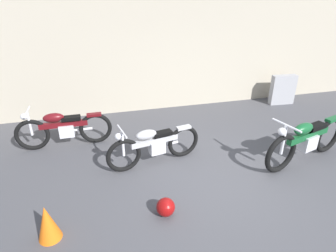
% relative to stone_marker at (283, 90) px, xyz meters
% --- Properties ---
extents(ground_plane, '(40.00, 40.00, 0.00)m').
position_rel_stone_marker_xyz_m(ground_plane, '(-3.20, -3.07, -0.43)').
color(ground_plane, '#47474C').
extents(building_wall, '(18.00, 0.30, 2.99)m').
position_rel_stone_marker_xyz_m(building_wall, '(-3.20, 0.69, 1.07)').
color(building_wall, '#B2A893').
rests_on(building_wall, ground_plane).
extents(stone_marker, '(0.73, 0.25, 0.86)m').
position_rel_stone_marker_xyz_m(stone_marker, '(0.00, 0.00, 0.00)').
color(stone_marker, '#9E9EA3').
rests_on(stone_marker, ground_plane).
extents(helmet, '(0.29, 0.29, 0.29)m').
position_rel_stone_marker_xyz_m(helmet, '(-4.40, -3.62, -0.29)').
color(helmet, maroon).
rests_on(helmet, ground_plane).
extents(traffic_cone, '(0.32, 0.32, 0.55)m').
position_rel_stone_marker_xyz_m(traffic_cone, '(-6.08, -3.66, -0.15)').
color(traffic_cone, orange).
rests_on(traffic_cone, ground_plane).
extents(motorcycle_green, '(2.15, 0.85, 0.99)m').
position_rel_stone_marker_xyz_m(motorcycle_green, '(-1.40, -2.84, 0.05)').
color(motorcycle_green, black).
rests_on(motorcycle_green, ground_plane).
extents(motorcycle_silver, '(1.90, 0.63, 0.86)m').
position_rel_stone_marker_xyz_m(motorcycle_silver, '(-4.28, -2.18, -0.01)').
color(motorcycle_silver, black).
rests_on(motorcycle_silver, ground_plane).
extents(motorcycle_maroon, '(2.00, 0.56, 0.90)m').
position_rel_stone_marker_xyz_m(motorcycle_maroon, '(-6.01, -1.03, 0.00)').
color(motorcycle_maroon, black).
rests_on(motorcycle_maroon, ground_plane).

